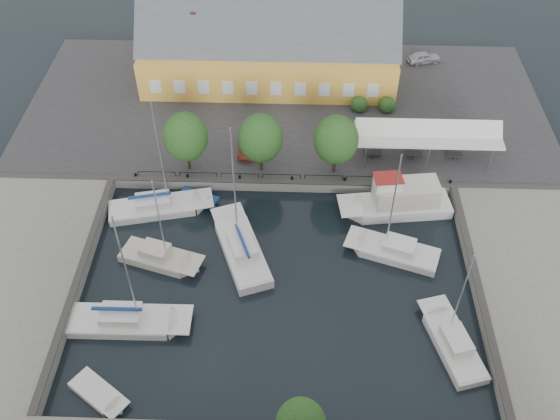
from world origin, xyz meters
The scene contains 19 objects.
ground centered at (0.00, 0.00, 0.00)m, with size 140.00×140.00×0.00m, color black.
north_quay centered at (0.00, 23.00, 0.50)m, with size 56.00×26.00×1.00m, color #2D2D30.
west_quay centered at (-22.00, -2.00, 0.50)m, with size 12.00×24.00×1.00m, color slate.
east_quay centered at (22.00, -2.00, 0.50)m, with size 12.00×24.00×1.00m, color slate.
quay_edge_fittings centered at (0.02, 4.75, 1.06)m, with size 56.00×24.72×0.40m.
warehouse centered at (-2.60, 28.36, 4.43)m, with size 28.56×14.00×9.55m.
tent_canopy centered at (14.00, 14.50, 3.68)m, with size 14.00×4.00×2.83m.
quay_trees centered at (-2.00, 12.00, 4.88)m, with size 18.20×4.20×6.30m.
car_silver centered at (16.26, 32.13, 1.67)m, with size 1.57×3.91×1.33m, color #B4B8BD.
car_red centered at (-3.41, 15.11, 1.75)m, with size 1.59×4.57×1.51m, color #5C2015.
center_sailboat centered at (-3.22, 2.11, 0.36)m, with size 6.17×10.14×13.43m.
trawler centered at (10.92, 7.85, 1.02)m, with size 10.74×4.36×5.00m.
east_boat_a centered at (10.02, 2.40, 0.26)m, with size 8.49×5.19×11.56m.
east_boat_c centered at (13.53, -6.78, 0.26)m, with size 4.54×8.18×10.19m.
west_boat_a centered at (-11.33, 7.14, 0.27)m, with size 9.96×4.79×12.66m.
west_boat_b centered at (-10.16, 0.97, 0.26)m, with size 7.58×4.49×10.07m.
west_boat_d centered at (-11.55, -5.60, 0.27)m, with size 9.69×3.02×12.69m.
launch_sw centered at (-12.39, -11.77, 0.09)m, with size 4.88×4.19×0.98m.
launch_nw centered at (-7.92, 8.57, 0.09)m, with size 4.20×2.91×0.88m.
Camera 1 is at (1.30, -33.65, 40.82)m, focal length 40.00 mm.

